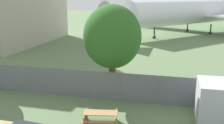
{
  "coord_description": "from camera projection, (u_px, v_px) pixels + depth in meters",
  "views": [
    {
      "loc": [
        3.55,
        -7.31,
        7.2
      ],
      "look_at": [
        -1.4,
        12.64,
        2.0
      ],
      "focal_mm": 42.0,
      "sensor_mm": 36.0,
      "label": 1
    }
  ],
  "objects": [
    {
      "name": "airplane",
      "position": [
        196.0,
        12.0,
        50.75
      ],
      "size": [
        31.13,
        35.74,
        13.36
      ],
      "rotation": [
        0.0,
        0.0,
        -2.27
      ],
      "color": "white",
      "rests_on": "ground"
    },
    {
      "name": "tree_near_hangar",
      "position": [
        112.0,
        37.0,
        18.21
      ],
      "size": [
        4.06,
        4.06,
        6.68
      ],
      "color": "brown",
      "rests_on": "ground"
    },
    {
      "name": "picnic_bench_near_cabin",
      "position": [
        101.0,
        117.0,
        14.97
      ],
      "size": [
        2.18,
        1.74,
        0.76
      ],
      "rotation": [
        0.0,
        0.0,
        0.19
      ],
      "color": "#A37A47",
      "rests_on": "ground"
    },
    {
      "name": "perimeter_fence",
      "position": [
        121.0,
        87.0,
        18.29
      ],
      "size": [
        56.07,
        0.07,
        2.04
      ],
      "color": "slate",
      "rests_on": "ground"
    }
  ]
}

